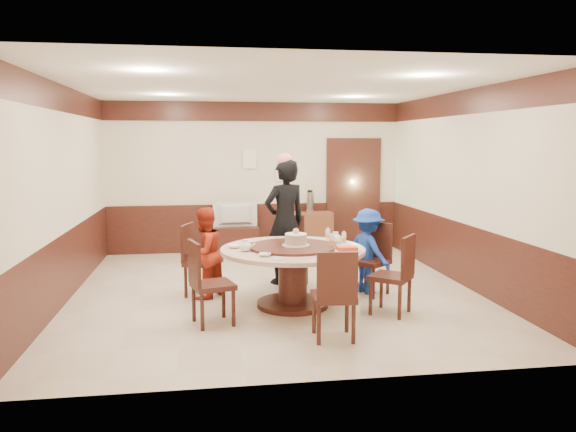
{
  "coord_description": "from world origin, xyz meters",
  "views": [
    {
      "loc": [
        -0.94,
        -7.55,
        2.06
      ],
      "look_at": [
        0.13,
        -0.33,
        1.1
      ],
      "focal_mm": 35.0,
      "sensor_mm": 36.0,
      "label": 1
    }
  ],
  "objects": [
    {
      "name": "notice_right",
      "position": [
        0.55,
        2.96,
        1.45
      ],
      "size": [
        0.3,
        0.0,
        0.22
      ],
      "primitive_type": "cube",
      "color": "white",
      "rests_on": "room"
    },
    {
      "name": "bowl_3",
      "position": [
        0.79,
        -0.86,
        0.77
      ],
      "size": [
        0.14,
        0.14,
        0.04
      ],
      "primitive_type": "imported",
      "color": "white",
      "rests_on": "banquet_table"
    },
    {
      "name": "side_cabinet",
      "position": [
        1.03,
        2.78,
        0.38
      ],
      "size": [
        0.8,
        0.4,
        0.75
      ],
      "primitive_type": "cube",
      "color": "brown",
      "rests_on": "ground"
    },
    {
      "name": "saucer_far",
      "position": [
        0.58,
        -0.23,
        0.76
      ],
      "size": [
        0.18,
        0.18,
        0.01
      ],
      "primitive_type": "cylinder",
      "color": "white",
      "rests_on": "banquet_table"
    },
    {
      "name": "bowl_0",
      "position": [
        -0.38,
        -0.35,
        0.77
      ],
      "size": [
        0.14,
        0.14,
        0.03
      ],
      "primitive_type": "imported",
      "color": "white",
      "rests_on": "banquet_table"
    },
    {
      "name": "chair_5",
      "position": [
        1.27,
        -1.23,
        0.3
      ],
      "size": [
        0.62,
        0.62,
        0.97
      ],
      "rotation": [
        0.0,
        0.0,
        7.19
      ],
      "color": "#3B1812",
      "rests_on": "ground"
    },
    {
      "name": "person_standing",
      "position": [
        0.21,
        0.47,
        0.91
      ],
      "size": [
        0.78,
        0.65,
        1.82
      ],
      "primitive_type": "imported",
      "rotation": [
        0.0,
        0.0,
        3.53
      ],
      "color": "black",
      "rests_on": "ground"
    },
    {
      "name": "bottle_0",
      "position": [
        0.62,
        -0.77,
        0.83
      ],
      "size": [
        0.06,
        0.06,
        0.16
      ],
      "primitive_type": "cylinder",
      "color": "white",
      "rests_on": "banquet_table"
    },
    {
      "name": "bowl_5",
      "position": [
        0.27,
        -0.15,
        0.77
      ],
      "size": [
        0.12,
        0.12,
        0.04
      ],
      "primitive_type": "imported",
      "color": "white",
      "rests_on": "banquet_table"
    },
    {
      "name": "bottle_1",
      "position": [
        0.81,
        -0.65,
        0.83
      ],
      "size": [
        0.06,
        0.06,
        0.16
      ],
      "primitive_type": "cylinder",
      "color": "white",
      "rests_on": "banquet_table"
    },
    {
      "name": "bowl_4",
      "position": [
        -0.59,
        -0.64,
        0.77
      ],
      "size": [
        0.16,
        0.16,
        0.04
      ],
      "primitive_type": "imported",
      "color": "white",
      "rests_on": "banquet_table"
    },
    {
      "name": "banquet_table",
      "position": [
        0.13,
        -0.73,
        0.53
      ],
      "size": [
        1.81,
        1.81,
        0.78
      ],
      "color": "#3B1812",
      "rests_on": "ground"
    },
    {
      "name": "shrimp_platter",
      "position": [
        0.74,
        -1.08,
        0.78
      ],
      "size": [
        0.3,
        0.2,
        0.06
      ],
      "color": "white",
      "rests_on": "banquet_table"
    },
    {
      "name": "bowl_2",
      "position": [
        -0.27,
        -1.2,
        0.77
      ],
      "size": [
        0.14,
        0.14,
        0.04
      ],
      "primitive_type": "imported",
      "color": "white",
      "rests_on": "banquet_table"
    },
    {
      "name": "bottle_2",
      "position": [
        0.67,
        -0.32,
        0.83
      ],
      "size": [
        0.06,
        0.06,
        0.16
      ],
      "primitive_type": "cylinder",
      "color": "white",
      "rests_on": "banquet_table"
    },
    {
      "name": "birthday_cake",
      "position": [
        0.17,
        -0.74,
        0.86
      ],
      "size": [
        0.34,
        0.34,
        0.22
      ],
      "color": "white",
      "rests_on": "banquet_table"
    },
    {
      "name": "teapot_right",
      "position": [
        0.75,
        -0.46,
        0.81
      ],
      "size": [
        0.17,
        0.15,
        0.13
      ],
      "primitive_type": "ellipsoid",
      "color": "white",
      "rests_on": "banquet_table"
    },
    {
      "name": "saucer_near",
      "position": [
        -0.12,
        -1.38,
        0.76
      ],
      "size": [
        0.18,
        0.18,
        0.01
      ],
      "primitive_type": "cylinder",
      "color": "white",
      "rests_on": "banquet_table"
    },
    {
      "name": "bowl_1",
      "position": [
        0.46,
        -1.31,
        0.77
      ],
      "size": [
        0.13,
        0.13,
        0.04
      ],
      "primitive_type": "imported",
      "color": "white",
      "rests_on": "banquet_table"
    },
    {
      "name": "thermos",
      "position": [
        1.02,
        2.78,
        0.94
      ],
      "size": [
        0.15,
        0.15,
        0.38
      ],
      "primitive_type": "cylinder",
      "color": "silver",
      "rests_on": "side_cabinet"
    },
    {
      "name": "person_blue",
      "position": [
        1.26,
        -0.25,
        0.58
      ],
      "size": [
        0.72,
        0.87,
        1.16
      ],
      "primitive_type": "imported",
      "rotation": [
        0.0,
        0.0,
        2.03
      ],
      "color": "#183A9E",
      "rests_on": "ground"
    },
    {
      "name": "teapot_left",
      "position": [
        -0.47,
        -0.87,
        0.81
      ],
      "size": [
        0.17,
        0.15,
        0.13
      ],
      "primitive_type": "ellipsoid",
      "color": "white",
      "rests_on": "banquet_table"
    },
    {
      "name": "chair_3",
      "position": [
        -0.89,
        -1.3,
        0.3
      ],
      "size": [
        0.55,
        0.54,
        0.97
      ],
      "rotation": [
        0.0,
        0.0,
        4.99
      ],
      "color": "#3B1812",
      "rests_on": "ground"
    },
    {
      "name": "chair_1",
      "position": [
        0.33,
        0.52,
        0.3
      ],
      "size": [
        0.44,
        0.45,
        0.97
      ],
      "rotation": [
        0.0,
        0.0,
        3.14
      ],
      "color": "#3B1812",
      "rests_on": "ground"
    },
    {
      "name": "chair_2",
      "position": [
        -1.01,
        -0.03,
        0.3
      ],
      "size": [
        0.57,
        0.56,
        0.97
      ],
      "rotation": [
        0.0,
        0.0,
        4.37
      ],
      "color": "#3B1812",
      "rests_on": "ground"
    },
    {
      "name": "television",
      "position": [
        -0.39,
        2.75,
        0.74
      ],
      "size": [
        0.82,
        0.15,
        0.47
      ],
      "primitive_type": "imported",
      "rotation": [
        0.0,
        0.0,
        3.19
      ],
      "color": "gray",
      "rests_on": "tv_stand"
    },
    {
      "name": "chair_4",
      "position": [
        0.37,
        -1.98,
        0.3
      ],
      "size": [
        0.47,
        0.48,
        0.97
      ],
      "rotation": [
        0.0,
        0.0,
        6.22
      ],
      "color": "#3B1812",
      "rests_on": "ground"
    },
    {
      "name": "person_red",
      "position": [
        -0.96,
        -0.18,
        0.61
      ],
      "size": [
        0.74,
        0.74,
        1.21
      ],
      "primitive_type": "imported",
      "rotation": [
        0.0,
        0.0,
        3.96
      ],
      "color": "#AA2916",
      "rests_on": "ground"
    },
    {
      "name": "tv_stand",
      "position": [
        -0.39,
        2.75,
        0.25
      ],
      "size": [
        0.85,
        0.45,
        0.5
      ],
      "primitive_type": "cube",
      "color": "#3B1812",
      "rests_on": "ground"
    },
    {
      "name": "chair_0",
      "position": [
        1.28,
        -0.32,
        0.3
      ],
      "size": [
        0.62,
        0.62,
        0.97
      ],
      "rotation": [
        0.0,
        0.0,
        2.27
      ],
      "color": "#3B1812",
      "rests_on": "ground"
    },
    {
      "name": "room",
      "position": [
        0.01,
        0.01,
        1.08
      ],
      "size": [
        6.0,
        6.04,
        2.84
      ],
      "color": "beige",
      "rests_on": "ground"
    },
    {
      "name": "notice_left",
      "position": [
        -0.1,
        2.96,
        1.75
      ],
      "size": [
        0.25,
        0.0,
        0.35
      ],
      "primitive_type": "cube",
      "color": "white",
      "rests_on": "room"
    }
  ]
}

